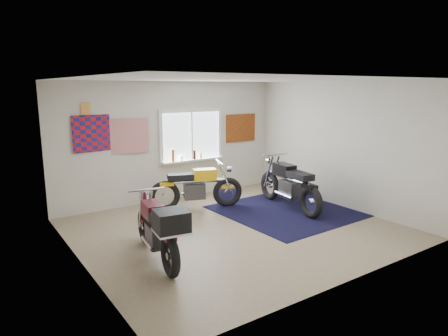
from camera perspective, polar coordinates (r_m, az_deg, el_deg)
ground at (r=7.45m, az=1.66°, el=-8.69°), size 5.50×5.50×0.00m
room_shell at (r=7.06m, az=1.74°, el=3.91°), size 5.50×5.50×5.50m
navy_rug at (r=8.55m, az=8.79°, el=-6.10°), size 2.57×2.67×0.01m
window_assembly at (r=9.42m, az=-4.66°, el=4.13°), size 1.66×0.17×1.26m
oil_bottles at (r=9.30m, az=-5.75°, el=1.78°), size 0.80×0.07×0.28m
flag_display at (r=8.45m, az=-19.22°, el=8.00°), size 1.60×0.10×1.17m
triumph_poster at (r=10.20m, az=2.41°, el=5.74°), size 0.90×0.03×0.70m
yellow_triumph at (r=8.55m, az=-3.99°, el=-2.91°), size 1.94×0.87×1.02m
black_chrome_bike at (r=8.66m, az=9.29°, el=-2.58°), size 0.66×2.17×1.11m
maroon_tourer at (r=6.01m, az=-9.28°, el=-8.68°), size 0.72×1.95×0.99m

